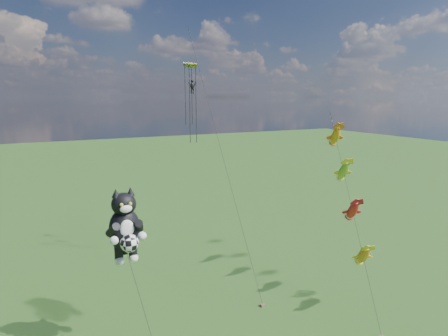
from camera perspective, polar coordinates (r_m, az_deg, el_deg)
name	(u,v)px	position (r m, az deg, el deg)	size (l,w,h in m)	color
cat_kite_rig	(125,226)	(28.96, -14.82, -8.54)	(2.94, 4.23, 12.17)	brown
fish_windsock_rig	(348,191)	(38.26, 18.36, -3.29)	(6.73, 14.58, 17.37)	brown
parafoil_rig	(194,91)	(44.00, -4.66, 11.67)	(1.85, 17.53, 27.02)	brown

